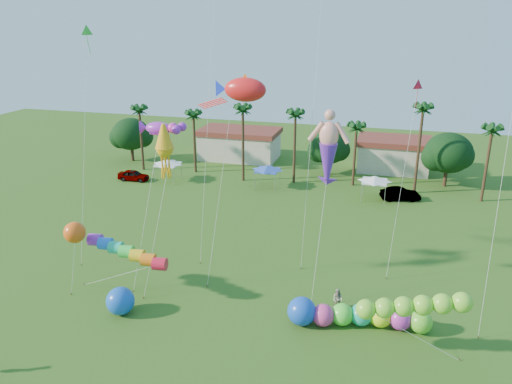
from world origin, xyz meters
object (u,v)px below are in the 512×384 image
(car_b, at_px, (400,194))
(blue_ball, at_px, (120,301))
(spectator_b, at_px, (338,299))
(caterpillar_inflatable, at_px, (353,315))
(car_a, at_px, (133,175))

(car_b, height_order, blue_ball, blue_ball)
(spectator_b, bearing_deg, car_b, 105.43)
(spectator_b, xyz_separation_m, blue_ball, (-15.99, -5.17, 0.24))
(car_b, distance_m, caterpillar_inflatable, 29.08)
(car_a, distance_m, spectator_b, 40.26)
(car_a, relative_size, spectator_b, 2.58)
(caterpillar_inflatable, bearing_deg, spectator_b, 114.31)
(car_a, relative_size, car_b, 0.90)
(car_a, height_order, blue_ball, blue_ball)
(car_a, xyz_separation_m, blue_ball, (15.52, -30.22, 0.34))
(car_a, xyz_separation_m, car_b, (36.05, 1.82, 0.05))
(car_b, bearing_deg, spectator_b, 154.16)
(car_a, bearing_deg, blue_ball, -154.77)
(car_a, bearing_deg, car_b, -89.07)
(caterpillar_inflatable, bearing_deg, blue_ball, -179.44)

